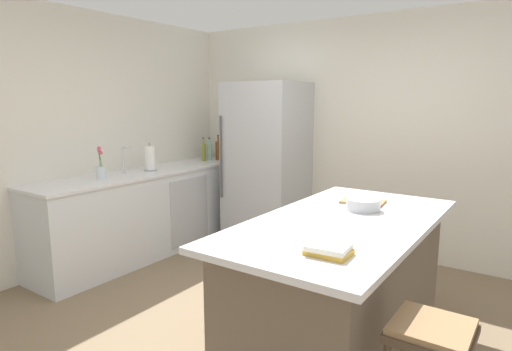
{
  "coord_description": "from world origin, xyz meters",
  "views": [
    {
      "loc": [
        1.56,
        -2.39,
        1.69
      ],
      "look_at": [
        -0.7,
        0.88,
        1.0
      ],
      "focal_mm": 30.17,
      "sensor_mm": 36.0,
      "label": 1
    }
  ],
  "objects_px": {
    "flower_vase": "(101,170)",
    "cookbook_stack": "(329,250)",
    "sink_faucet": "(124,159)",
    "vinegar_bottle": "(220,149)",
    "whiskey_bottle": "(219,150)",
    "kitchen_island": "(341,286)",
    "paper_towel_roll": "(150,159)",
    "refrigerator": "(267,164)",
    "cutting_board": "(363,202)",
    "gin_bottle": "(209,151)",
    "olive_oil_bottle": "(204,152)",
    "mixing_bowl": "(363,204)",
    "bar_stool": "(430,350)"
  },
  "relations": [
    {
      "from": "mixing_bowl",
      "to": "vinegar_bottle",
      "type": "bearing_deg",
      "value": 149.33
    },
    {
      "from": "refrigerator",
      "to": "cookbook_stack",
      "type": "relative_size",
      "value": 8.71
    },
    {
      "from": "cookbook_stack",
      "to": "mixing_bowl",
      "type": "relative_size",
      "value": 0.91
    },
    {
      "from": "whiskey_bottle",
      "to": "cookbook_stack",
      "type": "xyz_separation_m",
      "value": [
        2.69,
        -2.39,
        -0.1
      ]
    },
    {
      "from": "sink_faucet",
      "to": "whiskey_bottle",
      "type": "distance_m",
      "value": 1.41
    },
    {
      "from": "sink_faucet",
      "to": "cutting_board",
      "type": "bearing_deg",
      "value": 4.21
    },
    {
      "from": "sink_faucet",
      "to": "kitchen_island",
      "type": "bearing_deg",
      "value": -7.47
    },
    {
      "from": "olive_oil_bottle",
      "to": "mixing_bowl",
      "type": "xyz_separation_m",
      "value": [
        2.6,
        -1.24,
        -0.08
      ]
    },
    {
      "from": "sink_faucet",
      "to": "gin_bottle",
      "type": "distance_m",
      "value": 1.31
    },
    {
      "from": "whiskey_bottle",
      "to": "gin_bottle",
      "type": "distance_m",
      "value": 0.12
    },
    {
      "from": "sink_faucet",
      "to": "cookbook_stack",
      "type": "distance_m",
      "value": 2.99
    },
    {
      "from": "sink_faucet",
      "to": "vinegar_bottle",
      "type": "height_order",
      "value": "vinegar_bottle"
    },
    {
      "from": "paper_towel_roll",
      "to": "whiskey_bottle",
      "type": "bearing_deg",
      "value": 87.2
    },
    {
      "from": "cookbook_stack",
      "to": "vinegar_bottle",
      "type": "bearing_deg",
      "value": 137.89
    },
    {
      "from": "olive_oil_bottle",
      "to": "flower_vase",
      "type": "bearing_deg",
      "value": -89.1
    },
    {
      "from": "refrigerator",
      "to": "vinegar_bottle",
      "type": "distance_m",
      "value": 0.87
    },
    {
      "from": "cutting_board",
      "to": "mixing_bowl",
      "type": "bearing_deg",
      "value": -69.11
    },
    {
      "from": "paper_towel_roll",
      "to": "olive_oil_bottle",
      "type": "relative_size",
      "value": 1.04
    },
    {
      "from": "olive_oil_bottle",
      "to": "mixing_bowl",
      "type": "bearing_deg",
      "value": -25.49
    },
    {
      "from": "whiskey_bottle",
      "to": "mixing_bowl",
      "type": "height_order",
      "value": "whiskey_bottle"
    },
    {
      "from": "gin_bottle",
      "to": "cookbook_stack",
      "type": "xyz_separation_m",
      "value": [
        2.77,
        -2.3,
        -0.09
      ]
    },
    {
      "from": "whiskey_bottle",
      "to": "olive_oil_bottle",
      "type": "distance_m",
      "value": 0.21
    },
    {
      "from": "cookbook_stack",
      "to": "mixing_bowl",
      "type": "bearing_deg",
      "value": 100.95
    },
    {
      "from": "refrigerator",
      "to": "mixing_bowl",
      "type": "distance_m",
      "value": 2.18
    },
    {
      "from": "flower_vase",
      "to": "cookbook_stack",
      "type": "distance_m",
      "value": 2.84
    },
    {
      "from": "refrigerator",
      "to": "paper_towel_roll",
      "type": "bearing_deg",
      "value": -129.42
    },
    {
      "from": "paper_towel_roll",
      "to": "flower_vase",
      "type": "bearing_deg",
      "value": -91.26
    },
    {
      "from": "flower_vase",
      "to": "cookbook_stack",
      "type": "xyz_separation_m",
      "value": [
        2.76,
        -0.66,
        -0.07
      ]
    },
    {
      "from": "flower_vase",
      "to": "paper_towel_roll",
      "type": "distance_m",
      "value": 0.62
    },
    {
      "from": "bar_stool",
      "to": "gin_bottle",
      "type": "xyz_separation_m",
      "value": [
        -3.27,
        2.26,
        0.48
      ]
    },
    {
      "from": "gin_bottle",
      "to": "cookbook_stack",
      "type": "bearing_deg",
      "value": -39.68
    },
    {
      "from": "sink_faucet",
      "to": "cutting_board",
      "type": "distance_m",
      "value": 2.57
    },
    {
      "from": "refrigerator",
      "to": "flower_vase",
      "type": "xyz_separation_m",
      "value": [
        -0.87,
        -1.66,
        0.07
      ]
    },
    {
      "from": "cookbook_stack",
      "to": "mixing_bowl",
      "type": "height_order",
      "value": "mixing_bowl"
    },
    {
      "from": "refrigerator",
      "to": "vinegar_bottle",
      "type": "bearing_deg",
      "value": 169.0
    },
    {
      "from": "bar_stool",
      "to": "vinegar_bottle",
      "type": "xyz_separation_m",
      "value": [
        -3.25,
        2.45,
        0.5
      ]
    },
    {
      "from": "kitchen_island",
      "to": "olive_oil_bottle",
      "type": "xyz_separation_m",
      "value": [
        -2.59,
        1.56,
        0.58
      ]
    },
    {
      "from": "vinegar_bottle",
      "to": "olive_oil_bottle",
      "type": "relative_size",
      "value": 1.06
    },
    {
      "from": "sink_faucet",
      "to": "gin_bottle",
      "type": "bearing_deg",
      "value": 87.55
    },
    {
      "from": "cutting_board",
      "to": "refrigerator",
      "type": "bearing_deg",
      "value": 145.0
    },
    {
      "from": "gin_bottle",
      "to": "sink_faucet",
      "type": "bearing_deg",
      "value": -92.45
    },
    {
      "from": "bar_stool",
      "to": "sink_faucet",
      "type": "bearing_deg",
      "value": 164.0
    },
    {
      "from": "kitchen_island",
      "to": "sink_faucet",
      "type": "bearing_deg",
      "value": 172.53
    },
    {
      "from": "cookbook_stack",
      "to": "sink_faucet",
      "type": "bearing_deg",
      "value": 160.68
    },
    {
      "from": "paper_towel_roll",
      "to": "refrigerator",
      "type": "bearing_deg",
      "value": 50.58
    },
    {
      "from": "kitchen_island",
      "to": "paper_towel_roll",
      "type": "bearing_deg",
      "value": 166.08
    },
    {
      "from": "vinegar_bottle",
      "to": "mixing_bowl",
      "type": "height_order",
      "value": "vinegar_bottle"
    },
    {
      "from": "sink_faucet",
      "to": "cutting_board",
      "type": "height_order",
      "value": "sink_faucet"
    },
    {
      "from": "flower_vase",
      "to": "cutting_board",
      "type": "xyz_separation_m",
      "value": [
        2.49,
        0.52,
        -0.09
      ]
    },
    {
      "from": "paper_towel_roll",
      "to": "olive_oil_bottle",
      "type": "bearing_deg",
      "value": 92.34
    }
  ]
}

